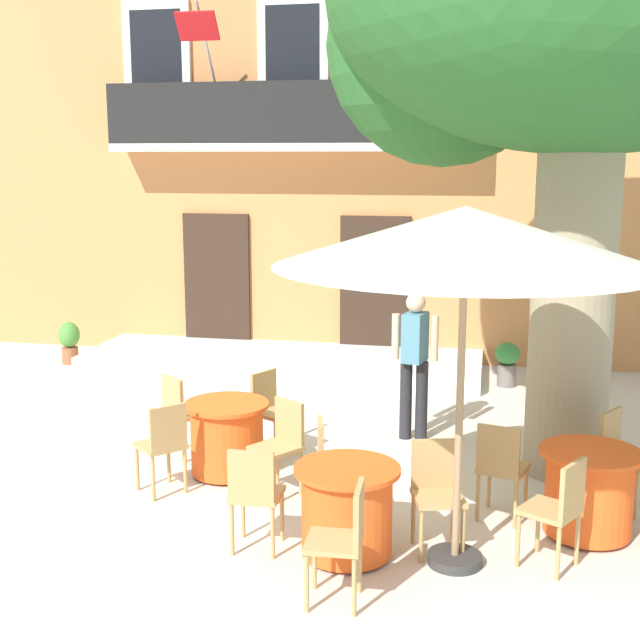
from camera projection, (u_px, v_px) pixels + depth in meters
ground_plane at (220, 466)px, 8.90m from camera, size 120.00×120.00×0.00m
building_facade at (320, 125)px, 14.97m from camera, size 13.00×5.09×7.50m
entrance_step_platform at (282, 362)px, 12.88m from camera, size 6.01×1.81×0.25m
plane_tree at (581, 11)px, 7.92m from camera, size 5.10×4.48×6.20m
cafe_table_near_tree at (347, 510)px, 6.83m from camera, size 0.86×0.86×0.76m
cafe_chair_near_tree_0 at (255, 491)px, 6.86m from camera, size 0.41×0.41×0.91m
cafe_chair_near_tree_1 at (344, 535)px, 6.07m from camera, size 0.42×0.42×0.91m
cafe_chair_near_tree_2 at (437, 488)px, 6.94m from camera, size 0.50×0.50×0.91m
cafe_chair_near_tree_3 at (332, 461)px, 7.54m from camera, size 0.49×0.49×0.91m
cafe_table_middle at (589, 492)px, 7.21m from camera, size 0.86×0.86×0.76m
cafe_chair_middle_0 at (501, 464)px, 7.46m from camera, size 0.50×0.50×0.91m
cafe_chair_middle_1 at (559, 506)px, 6.58m from camera, size 0.54×0.54×0.91m
cafe_chair_middle_3 at (620, 452)px, 7.76m from camera, size 0.55×0.55×0.91m
cafe_table_front at (227, 438)px, 8.59m from camera, size 0.86×0.86×0.76m
cafe_chair_front_0 at (164, 442)px, 8.06m from camera, size 0.56×0.56×0.91m
cafe_chair_front_1 at (281, 440)px, 8.09m from camera, size 0.56×0.56×0.91m
cafe_chair_front_2 at (271, 407)px, 9.19m from camera, size 0.54×0.54×0.91m
cafe_chair_front_3 at (182, 410)px, 9.08m from camera, size 0.56×0.56×0.91m
cafe_umbrella at (465, 238)px, 6.26m from camera, size 2.90×2.90×2.85m
ground_planter_left at (69, 340)px, 13.22m from camera, size 0.33×0.33×0.66m
ground_planter_right at (507, 362)px, 11.92m from camera, size 0.34×0.34×0.63m
pedestrian_near_entrance at (415, 357)px, 9.57m from camera, size 0.53×0.38×1.71m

